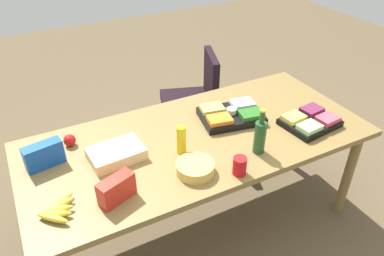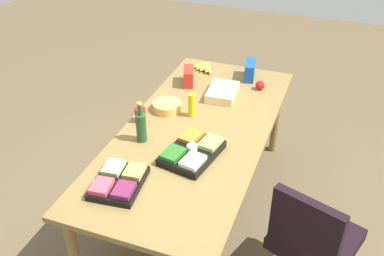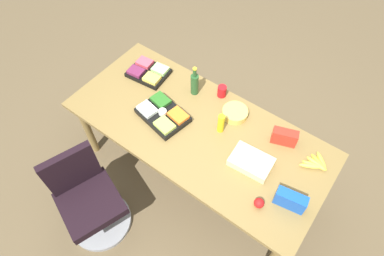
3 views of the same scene
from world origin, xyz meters
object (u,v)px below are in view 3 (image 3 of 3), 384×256
object	(u,v)px
fruit_platter	(148,72)
wine_bottle	(195,84)
office_chair	(90,202)
veggie_tray	(163,114)
sheet_cake	(251,162)
banana_bunch	(316,163)
chip_bowl	(235,113)
conference_table	(197,133)
mustard_bottle	(221,123)
red_solo_cup	(222,91)
chip_bag_blue	(290,200)
apple_red	(259,203)
chip_bag_red	(284,137)

from	to	relation	value
fruit_platter	wine_bottle	xyz separation A→B (m)	(-0.49, -0.08, 0.08)
office_chair	veggie_tray	distance (m)	0.99
sheet_cake	banana_bunch	world-z (taller)	sheet_cake
chip_bowl	conference_table	bearing A→B (deg)	58.97
office_chair	mustard_bottle	distance (m)	1.32
red_solo_cup	mustard_bottle	size ratio (longest dim) A/B	0.58
chip_bag_blue	apple_red	bearing A→B (deg)	38.20
wine_bottle	banana_bunch	distance (m)	1.21
sheet_cake	wine_bottle	distance (m)	0.87
apple_red	chip_bag_blue	distance (m)	0.22
chip_bowl	wine_bottle	bearing A→B (deg)	-0.88
sheet_cake	mustard_bottle	bearing A→B (deg)	-19.08
banana_bunch	conference_table	bearing A→B (deg)	15.20
office_chair	chip_bag_red	world-z (taller)	chip_bag_red
conference_table	apple_red	distance (m)	0.82
sheet_cake	red_solo_cup	distance (m)	0.74
sheet_cake	mustard_bottle	distance (m)	0.40
chip_bag_red	chip_bowl	bearing A→B (deg)	0.09
conference_table	fruit_platter	size ratio (longest dim) A/B	5.84
chip_bowl	banana_bunch	size ratio (longest dim) A/B	1.00
office_chair	sheet_cake	distance (m)	1.43
apple_red	red_solo_cup	size ratio (longest dim) A/B	0.69
red_solo_cup	banana_bunch	xyz separation A→B (m)	(-0.99, 0.17, -0.03)
fruit_platter	mustard_bottle	xyz separation A→B (m)	(-0.91, 0.13, 0.06)
office_chair	wine_bottle	size ratio (longest dim) A/B	3.01
sheet_cake	banana_bunch	distance (m)	0.50
chip_bag_blue	wine_bottle	distance (m)	1.28
veggie_tray	apple_red	xyz separation A→B (m)	(-1.07, 0.21, 0.00)
fruit_platter	chip_bag_blue	size ratio (longest dim) A/B	1.76
conference_table	veggie_tray	size ratio (longest dim) A/B	4.85
mustard_bottle	banana_bunch	xyz separation A→B (m)	(-0.78, -0.16, -0.07)
chip_bag_blue	chip_bag_red	bearing A→B (deg)	-58.42
sheet_cake	chip_bowl	size ratio (longest dim) A/B	1.44
chip_bowl	wine_bottle	world-z (taller)	wine_bottle
veggie_tray	chip_bowl	distance (m)	0.62
red_solo_cup	chip_bowl	bearing A→B (deg)	150.57
sheet_cake	chip_bag_red	distance (m)	0.35
chip_bag_red	mustard_bottle	xyz separation A→B (m)	(0.48, 0.21, 0.02)
veggie_tray	chip_bag_blue	world-z (taller)	chip_bag_blue
mustard_bottle	fruit_platter	bearing A→B (deg)	-8.41
sheet_cake	chip_bowl	distance (m)	0.49
office_chair	chip_bag_red	xyz separation A→B (m)	(-1.10, -1.25, 0.50)
banana_bunch	apple_red	bearing A→B (deg)	71.02
veggie_tray	mustard_bottle	distance (m)	0.51
office_chair	chip_bag_blue	distance (m)	1.67
fruit_platter	veggie_tray	bearing A→B (deg)	144.27
sheet_cake	chip_bowl	bearing A→B (deg)	-42.98
veggie_tray	banana_bunch	distance (m)	1.30
sheet_cake	wine_bottle	size ratio (longest dim) A/B	1.06
conference_table	office_chair	bearing A→B (deg)	64.27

